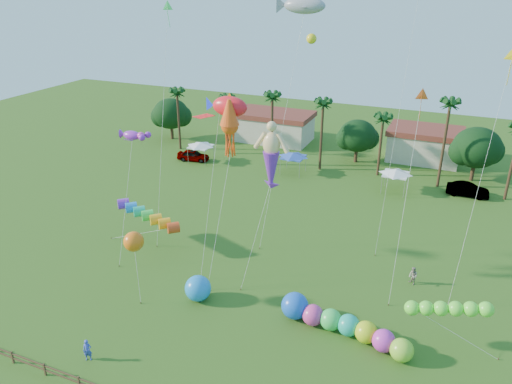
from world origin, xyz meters
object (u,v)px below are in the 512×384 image
at_px(car_a, 193,155).
at_px(car_b, 468,190).
at_px(spectator_a, 87,350).
at_px(blue_ball, 198,288).
at_px(caterpillar_inflatable, 340,324).
at_px(spectator_b, 413,276).

distance_m(car_a, car_b, 38.07).
relative_size(car_b, spectator_a, 2.99).
height_order(car_a, blue_ball, blue_ball).
distance_m(caterpillar_inflatable, blue_ball, 12.17).
bearing_deg(caterpillar_inflatable, spectator_a, -138.27).
xyz_separation_m(car_b, spectator_a, (-23.95, -41.82, 0.01)).
xyz_separation_m(car_a, caterpillar_inflatable, (29.91, -29.65, 0.12)).
bearing_deg(car_b, car_a, 93.08).
height_order(car_a, spectator_a, spectator_a).
distance_m(car_b, caterpillar_inflatable, 32.88).
bearing_deg(spectator_a, spectator_b, 15.53).
height_order(spectator_a, spectator_b, spectator_a).
bearing_deg(spectator_b, caterpillar_inflatable, -70.60).
xyz_separation_m(car_a, spectator_b, (34.23, -20.49, 0.04)).
xyz_separation_m(spectator_b, caterpillar_inflatable, (-4.32, -9.15, 0.08)).
xyz_separation_m(spectator_a, blue_ball, (3.70, 9.51, 0.27)).
bearing_deg(spectator_b, car_b, 125.21).
distance_m(spectator_a, caterpillar_inflatable, 18.72).
height_order(car_a, car_b, car_b).
relative_size(car_a, blue_ball, 2.11).
height_order(car_a, caterpillar_inflatable, caterpillar_inflatable).
relative_size(car_b, spectator_b, 3.00).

